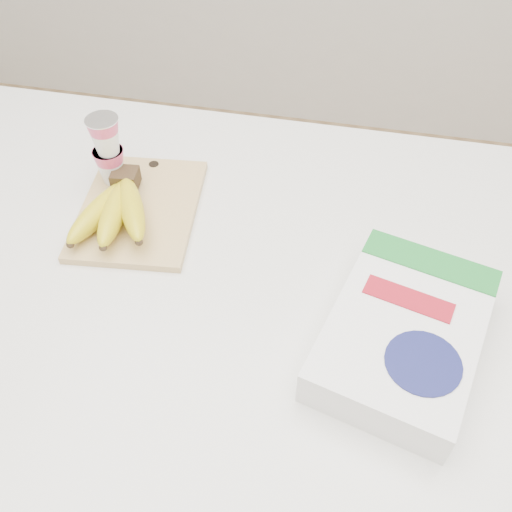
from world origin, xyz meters
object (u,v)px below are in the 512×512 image
at_px(table, 212,405).
at_px(bananas, 116,208).
at_px(cutting_board, 139,209).
at_px(cereal_box, 404,333).
at_px(yogurt_stack, 107,149).

bearing_deg(table, bananas, 159.45).
xyz_separation_m(cutting_board, cereal_box, (0.49, -0.20, 0.03)).
distance_m(bananas, yogurt_stack, 0.12).
distance_m(yogurt_stack, cereal_box, 0.62).
relative_size(cutting_board, yogurt_stack, 2.05).
bearing_deg(yogurt_stack, table, -38.03).
bearing_deg(table, yogurt_stack, 141.97).
relative_size(bananas, yogurt_stack, 1.53).
bearing_deg(yogurt_stack, cutting_board, -40.69).
bearing_deg(yogurt_stack, bananas, -65.54).
bearing_deg(bananas, yogurt_stack, 114.46).
bearing_deg(yogurt_stack, cereal_box, -25.28).
height_order(cutting_board, yogurt_stack, yogurt_stack).
height_order(bananas, yogurt_stack, yogurt_stack).
xyz_separation_m(table, cereal_box, (0.35, -0.10, 0.55)).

